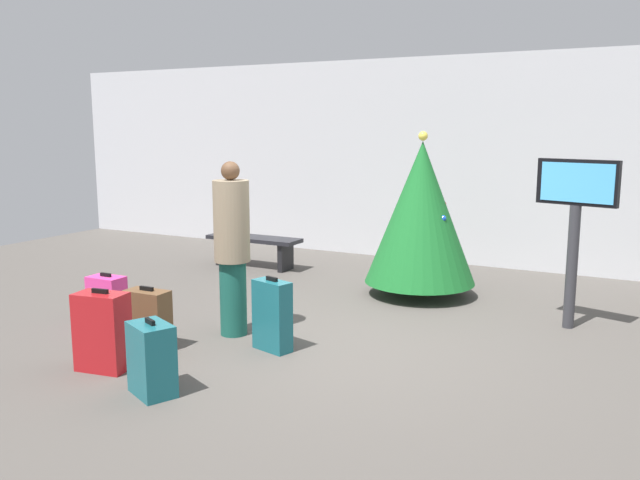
% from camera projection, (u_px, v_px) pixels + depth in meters
% --- Properties ---
extents(ground_plane, '(16.00, 16.00, 0.00)m').
position_uv_depth(ground_plane, '(338.00, 347.00, 6.59)').
color(ground_plane, '#514C47').
extents(back_wall, '(16.00, 0.20, 3.26)m').
position_uv_depth(back_wall, '(469.00, 161.00, 10.34)').
color(back_wall, silver).
rests_on(back_wall, ground_plane).
extents(holiday_tree, '(1.42, 1.42, 2.11)m').
position_uv_depth(holiday_tree, '(421.00, 213.00, 8.42)').
color(holiday_tree, '#4C3319').
rests_on(holiday_tree, ground_plane).
extents(flight_info_kiosk, '(0.85, 0.30, 1.83)m').
position_uv_depth(flight_info_kiosk, '(575.00, 212.00, 7.00)').
color(flight_info_kiosk, '#333338').
rests_on(flight_info_kiosk, ground_plane).
extents(waiting_bench, '(1.53, 0.44, 0.48)m').
position_uv_depth(waiting_bench, '(254.00, 244.00, 10.27)').
color(waiting_bench, black).
rests_on(waiting_bench, ground_plane).
extents(traveller_0, '(0.48, 0.48, 1.82)m').
position_uv_depth(traveller_0, '(232.00, 245.00, 6.83)').
color(traveller_0, '#19594C').
rests_on(traveller_0, ground_plane).
extents(suitcase_0, '(0.49, 0.33, 0.75)m').
position_uv_depth(suitcase_0, '(102.00, 332.00, 5.91)').
color(suitcase_0, '#B2191E').
rests_on(suitcase_0, ground_plane).
extents(suitcase_1, '(0.45, 0.24, 0.63)m').
position_uv_depth(suitcase_1, '(148.00, 319.00, 6.49)').
color(suitcase_1, brown).
rests_on(suitcase_1, ground_plane).
extents(suitcase_2, '(0.43, 0.28, 0.74)m').
position_uv_depth(suitcase_2, '(272.00, 316.00, 6.44)').
color(suitcase_2, '#19606B').
rests_on(suitcase_2, ground_plane).
extents(suitcase_3, '(0.40, 0.25, 0.58)m').
position_uv_depth(suitcase_3, '(107.00, 300.00, 7.33)').
color(suitcase_3, '#E5388C').
rests_on(suitcase_3, ground_plane).
extents(suitcase_4, '(0.48, 0.42, 0.64)m').
position_uv_depth(suitcase_4, '(152.00, 359.00, 5.37)').
color(suitcase_4, '#19606B').
rests_on(suitcase_4, ground_plane).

